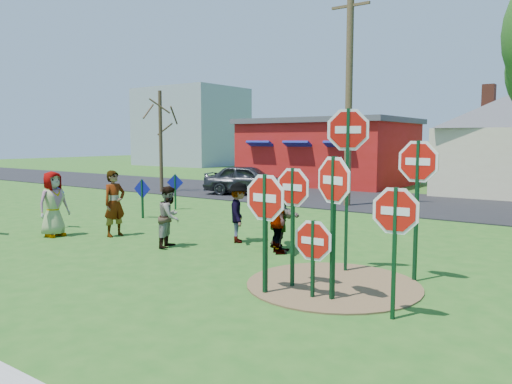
% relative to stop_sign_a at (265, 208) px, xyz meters
% --- Properties ---
extents(ground, '(120.00, 120.00, 0.00)m').
position_rel_stop_sign_a_xyz_m(ground, '(-3.77, 2.16, -1.52)').
color(ground, '#215618').
rests_on(ground, ground).
extents(road, '(120.00, 7.50, 0.04)m').
position_rel_stop_sign_a_xyz_m(road, '(-3.77, 13.66, -1.50)').
color(road, black).
rests_on(road, ground).
extents(dirt_patch, '(3.20, 3.20, 0.03)m').
position_rel_stop_sign_a_xyz_m(dirt_patch, '(0.73, 1.16, -1.50)').
color(dirt_patch, brown).
rests_on(dirt_patch, ground).
extents(red_building, '(9.40, 7.69, 3.90)m').
position_rel_stop_sign_a_xyz_m(red_building, '(-9.27, 20.15, 0.45)').
color(red_building, '#A11610').
rests_on(red_building, ground).
extents(distant_building, '(10.00, 8.00, 8.00)m').
position_rel_stop_sign_a_xyz_m(distant_building, '(-31.77, 32.16, 2.48)').
color(distant_building, '#8C939E').
rests_on(distant_building, ground).
extents(stop_sign_a, '(1.11, 0.08, 2.24)m').
position_rel_stop_sign_a_xyz_m(stop_sign_a, '(0.00, 0.00, 0.00)').
color(stop_sign_a, '#0F381D').
rests_on(stop_sign_a, ground).
extents(stop_sign_b, '(1.07, 0.44, 3.44)m').
position_rel_stop_sign_a_xyz_m(stop_sign_b, '(0.49, 2.16, 1.00)').
color(stop_sign_b, '#0F381D').
rests_on(stop_sign_b, ground).
extents(stop_sign_c, '(1.00, 0.41, 2.55)m').
position_rel_stop_sign_a_xyz_m(stop_sign_c, '(1.11, 0.35, 0.26)').
color(stop_sign_c, '#0F381D').
rests_on(stop_sign_c, ground).
extents(stop_sign_d, '(1.07, 0.12, 2.80)m').
position_rel_stop_sign_a_xyz_m(stop_sign_d, '(1.85, 2.29, 0.51)').
color(stop_sign_d, '#0F381D').
rests_on(stop_sign_d, ground).
extents(stop_sign_e, '(0.94, 0.06, 1.46)m').
position_rel_stop_sign_a_xyz_m(stop_sign_e, '(0.80, 0.26, -0.59)').
color(stop_sign_e, '#0F381D').
rests_on(stop_sign_e, ground).
extents(stop_sign_f, '(0.96, 0.08, 2.11)m').
position_rel_stop_sign_a_xyz_m(stop_sign_f, '(2.24, 0.11, -0.03)').
color(stop_sign_f, '#0F381D').
rests_on(stop_sign_f, ground).
extents(stop_sign_g, '(0.95, 0.09, 2.30)m').
position_rel_stop_sign_a_xyz_m(stop_sign_g, '(0.18, 0.60, 0.09)').
color(stop_sign_g, '#0F381D').
rests_on(stop_sign_g, ground).
extents(blue_diamond_b, '(0.63, 0.10, 1.41)m').
position_rel_stop_sign_a_xyz_m(blue_diamond_b, '(-8.82, 1.67, -0.63)').
color(blue_diamond_b, '#0F381D').
rests_on(blue_diamond_b, ground).
extents(blue_diamond_c, '(0.67, 0.14, 1.34)m').
position_rel_stop_sign_a_xyz_m(blue_diamond_c, '(-8.19, 4.48, -0.69)').
color(blue_diamond_c, '#0F381D').
rests_on(blue_diamond_c, ground).
extents(blue_diamond_d, '(0.61, 0.27, 1.37)m').
position_rel_stop_sign_a_xyz_m(blue_diamond_d, '(-8.80, 6.66, -0.66)').
color(blue_diamond_d, '#0F381D').
rests_on(blue_diamond_d, ground).
extents(person_a, '(0.59, 0.89, 1.81)m').
position_rel_stop_sign_a_xyz_m(person_a, '(-7.72, 0.86, -0.61)').
color(person_a, '#414F8E').
rests_on(person_a, ground).
extents(person_b, '(0.47, 0.69, 1.83)m').
position_rel_stop_sign_a_xyz_m(person_b, '(-6.36, 1.86, -0.60)').
color(person_b, '#207564').
rests_on(person_b, ground).
extents(person_c, '(0.81, 0.90, 1.53)m').
position_rel_stop_sign_a_xyz_m(person_c, '(-4.10, 1.75, -0.75)').
color(person_c, '#974635').
rests_on(person_c, ground).
extents(person_d, '(1.08, 1.17, 1.58)m').
position_rel_stop_sign_a_xyz_m(person_d, '(-3.06, 3.21, -0.73)').
color(person_d, '#2F2F34').
rests_on(person_d, ground).
extents(person_e, '(0.93, 0.89, 1.55)m').
position_rel_stop_sign_a_xyz_m(person_e, '(-1.51, 2.71, -0.74)').
color(person_e, '#462851').
rests_on(person_e, ground).
extents(person_f, '(1.56, 1.38, 1.71)m').
position_rel_stop_sign_a_xyz_m(person_f, '(-1.76, 3.15, -0.66)').
color(person_f, '#184B30').
rests_on(person_f, ground).
extents(suv, '(4.53, 2.88, 1.44)m').
position_rel_stop_sign_a_xyz_m(suv, '(-9.47, 12.20, -0.76)').
color(suv, '#333438').
rests_on(suv, road).
extents(utility_pole, '(2.18, 0.28, 8.92)m').
position_rel_stop_sign_a_xyz_m(utility_pole, '(-3.86, 11.36, 3.18)').
color(utility_pole, '#4C3823').
rests_on(utility_pole, ground).
extents(bare_tree_west, '(1.80, 1.80, 5.10)m').
position_rel_stop_sign_a_xyz_m(bare_tree_west, '(-13.76, 10.66, 1.78)').
color(bare_tree_west, '#382819').
rests_on(bare_tree_west, ground).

